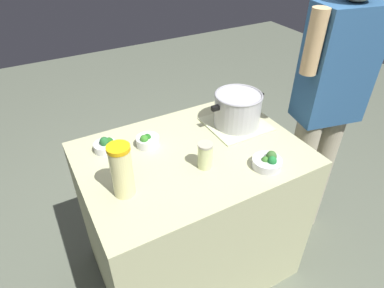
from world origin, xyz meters
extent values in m
plane|color=#5F6756|center=(0.00, 0.00, 0.00)|extent=(8.00, 8.00, 0.00)
cube|color=#BBBC8D|center=(0.00, 0.00, 0.44)|extent=(1.08, 0.77, 0.88)
cube|color=beige|center=(0.33, 0.10, 0.89)|extent=(0.31, 0.30, 0.01)
cylinder|color=#B7B7BC|center=(0.33, 0.10, 0.98)|extent=(0.25, 0.25, 0.17)
torus|color=#99999E|center=(0.33, 0.10, 1.07)|extent=(0.25, 0.25, 0.01)
cube|color=black|center=(0.19, 0.10, 1.03)|extent=(0.04, 0.02, 0.02)
cube|color=black|center=(0.47, 0.10, 1.03)|extent=(0.04, 0.02, 0.02)
cylinder|color=#F4ECA0|center=(-0.38, -0.11, 1.00)|extent=(0.09, 0.09, 0.22)
cylinder|color=#F9B410|center=(-0.38, -0.11, 1.12)|extent=(0.09, 0.09, 0.02)
ellipsoid|color=yellow|center=(-0.36, -0.11, 1.02)|extent=(0.04, 0.04, 0.01)
cylinder|color=beige|center=(0.00, -0.12, 0.94)|extent=(0.07, 0.07, 0.12)
cylinder|color=#B2AD99|center=(0.00, -0.12, 1.01)|extent=(0.07, 0.07, 0.01)
cylinder|color=silver|center=(-0.16, 0.16, 0.91)|extent=(0.11, 0.11, 0.05)
ellipsoid|color=#1F631C|center=(-0.16, 0.16, 0.93)|extent=(0.04, 0.04, 0.04)
ellipsoid|color=#37812A|center=(-0.19, 0.14, 0.94)|extent=(0.04, 0.04, 0.05)
cylinder|color=silver|center=(0.25, -0.26, 0.90)|extent=(0.14, 0.14, 0.04)
ellipsoid|color=#227F36|center=(0.25, -0.28, 0.93)|extent=(0.04, 0.04, 0.05)
ellipsoid|color=#3C6B30|center=(0.27, -0.26, 0.93)|extent=(0.05, 0.05, 0.06)
ellipsoid|color=#3D772D|center=(0.24, -0.26, 0.92)|extent=(0.04, 0.04, 0.04)
cylinder|color=silver|center=(-0.36, 0.22, 0.91)|extent=(0.11, 0.11, 0.04)
ellipsoid|color=#23651E|center=(-0.34, 0.21, 0.93)|extent=(0.04, 0.04, 0.05)
ellipsoid|color=#25672F|center=(-0.36, 0.22, 0.94)|extent=(0.05, 0.05, 0.05)
cylinder|color=#AFA58B|center=(0.69, -0.09, 0.45)|extent=(0.14, 0.14, 0.90)
cylinder|color=#AFA58B|center=(0.89, -0.09, 0.45)|extent=(0.14, 0.14, 0.90)
cube|color=#2C5785|center=(0.79, -0.09, 1.20)|extent=(0.37, 0.27, 0.60)
cylinder|color=tan|center=(0.58, -0.09, 1.35)|extent=(0.08, 0.08, 0.30)
cylinder|color=tan|center=(1.00, -0.09, 1.35)|extent=(0.08, 0.08, 0.30)
camera|label=1|loc=(-0.61, -1.11, 1.86)|focal=30.82mm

